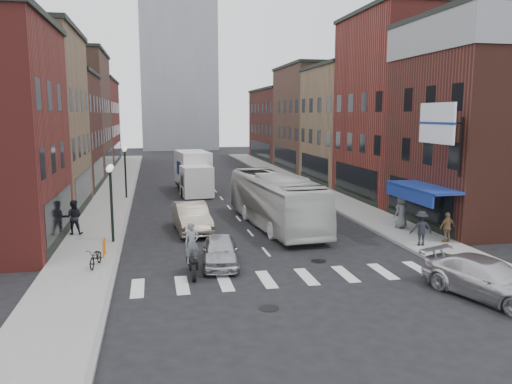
# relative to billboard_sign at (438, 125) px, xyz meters

# --- Properties ---
(ground) EXTENTS (160.00, 160.00, 0.00)m
(ground) POSITION_rel_billboard_sign_xyz_m (-8.59, -0.50, -6.13)
(ground) COLOR black
(ground) RESTS_ON ground
(sidewalk_left) EXTENTS (3.00, 74.00, 0.15)m
(sidewalk_left) POSITION_rel_billboard_sign_xyz_m (-17.09, 21.50, -6.06)
(sidewalk_left) COLOR gray
(sidewalk_left) RESTS_ON ground
(sidewalk_right) EXTENTS (3.00, 74.00, 0.15)m
(sidewalk_right) POSITION_rel_billboard_sign_xyz_m (-0.09, 21.50, -6.06)
(sidewalk_right) COLOR gray
(sidewalk_right) RESTS_ON ground
(curb_left) EXTENTS (0.20, 74.00, 0.16)m
(curb_left) POSITION_rel_billboard_sign_xyz_m (-15.59, 21.50, -6.13)
(curb_left) COLOR gray
(curb_left) RESTS_ON ground
(curb_right) EXTENTS (0.20, 74.00, 0.16)m
(curb_right) POSITION_rel_billboard_sign_xyz_m (-1.59, 21.50, -6.13)
(curb_right) COLOR gray
(curb_right) RESTS_ON ground
(crosswalk_stripes) EXTENTS (12.00, 2.20, 0.01)m
(crosswalk_stripes) POSITION_rel_billboard_sign_xyz_m (-8.59, -3.50, -6.13)
(crosswalk_stripes) COLOR silver
(crosswalk_stripes) RESTS_ON ground
(bldg_left_mid_a) EXTENTS (10.30, 10.20, 12.30)m
(bldg_left_mid_a) POSITION_rel_billboard_sign_xyz_m (-23.58, 13.50, 0.02)
(bldg_left_mid_a) COLOR #8B694C
(bldg_left_mid_a) RESTS_ON ground
(bldg_left_mid_b) EXTENTS (10.30, 10.20, 10.30)m
(bldg_left_mid_b) POSITION_rel_billboard_sign_xyz_m (-23.58, 23.50, -0.98)
(bldg_left_mid_b) COLOR #4C231B
(bldg_left_mid_b) RESTS_ON ground
(bldg_left_far_a) EXTENTS (10.30, 12.20, 13.30)m
(bldg_left_far_a) POSITION_rel_billboard_sign_xyz_m (-23.58, 34.50, 0.52)
(bldg_left_far_a) COLOR brown
(bldg_left_far_a) RESTS_ON ground
(bldg_left_far_b) EXTENTS (10.30, 16.20, 11.30)m
(bldg_left_far_b) POSITION_rel_billboard_sign_xyz_m (-23.58, 48.50, -0.48)
(bldg_left_far_b) COLOR maroon
(bldg_left_far_b) RESTS_ON ground
(bldg_right_corner) EXTENTS (10.30, 9.20, 12.30)m
(bldg_right_corner) POSITION_rel_billboard_sign_xyz_m (6.41, 4.00, 0.02)
(bldg_right_corner) COLOR #4C231B
(bldg_right_corner) RESTS_ON ground
(bldg_right_mid_a) EXTENTS (10.30, 10.20, 14.30)m
(bldg_right_mid_a) POSITION_rel_billboard_sign_xyz_m (6.41, 13.50, 1.02)
(bldg_right_mid_a) COLOR maroon
(bldg_right_mid_a) RESTS_ON ground
(bldg_right_mid_b) EXTENTS (10.30, 10.20, 11.30)m
(bldg_right_mid_b) POSITION_rel_billboard_sign_xyz_m (6.41, 23.50, -0.48)
(bldg_right_mid_b) COLOR #8B694C
(bldg_right_mid_b) RESTS_ON ground
(bldg_right_far_a) EXTENTS (10.30, 12.20, 12.30)m
(bldg_right_far_a) POSITION_rel_billboard_sign_xyz_m (6.41, 34.50, 0.02)
(bldg_right_far_a) COLOR brown
(bldg_right_far_a) RESTS_ON ground
(bldg_right_far_b) EXTENTS (10.30, 16.20, 10.30)m
(bldg_right_far_b) POSITION_rel_billboard_sign_xyz_m (6.41, 48.50, -0.98)
(bldg_right_far_b) COLOR #4C231B
(bldg_right_far_b) RESTS_ON ground
(awning_blue) EXTENTS (1.80, 5.00, 0.78)m
(awning_blue) POSITION_rel_billboard_sign_xyz_m (0.34, 2.00, -3.50)
(awning_blue) COLOR navy
(awning_blue) RESTS_ON ground
(billboard_sign) EXTENTS (1.52, 3.00, 3.70)m
(billboard_sign) POSITION_rel_billboard_sign_xyz_m (0.00, 0.00, 0.00)
(billboard_sign) COLOR black
(billboard_sign) RESTS_ON ground
(distant_tower) EXTENTS (14.00, 14.00, 50.00)m
(distant_tower) POSITION_rel_billboard_sign_xyz_m (-8.59, 77.50, 18.87)
(distant_tower) COLOR #9399A0
(distant_tower) RESTS_ON ground
(streetlamp_near) EXTENTS (0.32, 1.22, 4.11)m
(streetlamp_near) POSITION_rel_billboard_sign_xyz_m (-15.99, 3.50, -3.22)
(streetlamp_near) COLOR black
(streetlamp_near) RESTS_ON ground
(streetlamp_far) EXTENTS (0.32, 1.22, 4.11)m
(streetlamp_far) POSITION_rel_billboard_sign_xyz_m (-15.99, 17.50, -3.22)
(streetlamp_far) COLOR black
(streetlamp_far) RESTS_ON ground
(bike_rack) EXTENTS (0.08, 0.68, 0.80)m
(bike_rack) POSITION_rel_billboard_sign_xyz_m (-16.19, 0.80, -5.58)
(bike_rack) COLOR #D8590C
(bike_rack) RESTS_ON sidewalk_left
(box_truck) EXTENTS (2.96, 8.16, 3.46)m
(box_truck) POSITION_rel_billboard_sign_xyz_m (-10.48, 19.92, -4.42)
(box_truck) COLOR white
(box_truck) RESTS_ON ground
(motorcycle_rider) EXTENTS (0.66, 2.22, 2.26)m
(motorcycle_rider) POSITION_rel_billboard_sign_xyz_m (-12.39, -2.44, -5.08)
(motorcycle_rider) COLOR black
(motorcycle_rider) RESTS_ON ground
(transit_bus) EXTENTS (3.61, 11.52, 3.16)m
(transit_bus) POSITION_rel_billboard_sign_xyz_m (-6.81, 5.92, -4.55)
(transit_bus) COLOR silver
(transit_bus) RESTS_ON ground
(sedan_left_near) EXTENTS (2.00, 4.05, 1.33)m
(sedan_left_near) POSITION_rel_billboard_sign_xyz_m (-11.05, -1.20, -5.47)
(sedan_left_near) COLOR #AFAFB4
(sedan_left_near) RESTS_ON ground
(sedan_left_far) EXTENTS (2.09, 5.10, 1.64)m
(sedan_left_far) POSITION_rel_billboard_sign_xyz_m (-11.80, 5.50, -5.31)
(sedan_left_far) COLOR #B1A58F
(sedan_left_far) RESTS_ON ground
(curb_car) EXTENTS (3.54, 5.34, 1.44)m
(curb_car) POSITION_rel_billboard_sign_xyz_m (-2.09, -7.16, -5.41)
(curb_car) COLOR silver
(curb_car) RESTS_ON ground
(parked_bicycle) EXTENTS (0.81, 1.61, 0.81)m
(parked_bicycle) POSITION_rel_billboard_sign_xyz_m (-16.39, -0.77, -5.58)
(parked_bicycle) COLOR black
(parked_bicycle) RESTS_ON sidewalk_left
(ped_left_solo) EXTENTS (0.94, 0.58, 1.89)m
(ped_left_solo) POSITION_rel_billboard_sign_xyz_m (-18.19, 5.62, -5.04)
(ped_left_solo) COLOR black
(ped_left_solo) RESTS_ON sidewalk_left
(ped_right_a) EXTENTS (1.19, 0.72, 1.74)m
(ped_right_a) POSITION_rel_billboard_sign_xyz_m (-0.86, -0.40, -5.11)
(ped_right_a) COLOR black
(ped_right_a) RESTS_ON sidewalk_right
(ped_right_b) EXTENTS (0.98, 0.60, 1.56)m
(ped_right_b) POSITION_rel_billboard_sign_xyz_m (0.77, -0.11, -5.20)
(ped_right_b) COLOR brown
(ped_right_b) RESTS_ON sidewalk_right
(ped_right_c) EXTENTS (1.09, 0.91, 1.92)m
(ped_right_c) POSITION_rel_billboard_sign_xyz_m (0.04, 3.37, -5.02)
(ped_right_c) COLOR #57595F
(ped_right_c) RESTS_ON sidewalk_right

